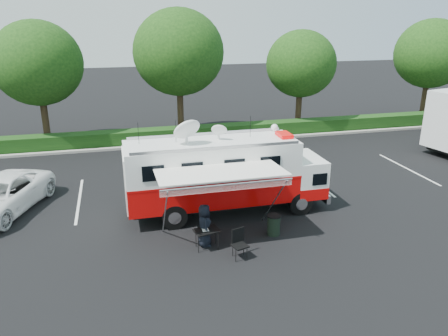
# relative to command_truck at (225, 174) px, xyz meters

# --- Properties ---
(ground_plane) EXTENTS (120.00, 120.00, 0.00)m
(ground_plane) POSITION_rel_command_truck_xyz_m (0.08, 0.00, -1.81)
(ground_plane) COLOR black
(ground_plane) RESTS_ON ground
(back_border) EXTENTS (60.00, 6.14, 8.87)m
(back_border) POSITION_rel_command_truck_xyz_m (1.22, 12.90, 3.20)
(back_border) COLOR #9E998E
(back_border) RESTS_ON ground_plane
(stall_lines) EXTENTS (24.12, 5.50, 0.01)m
(stall_lines) POSITION_rel_command_truck_xyz_m (-0.42, 3.00, -1.80)
(stall_lines) COLOR silver
(stall_lines) RESTS_ON ground_plane
(command_truck) EXTENTS (8.79, 2.42, 4.22)m
(command_truck) POSITION_rel_command_truck_xyz_m (0.00, 0.00, 0.00)
(command_truck) COLOR black
(command_truck) RESTS_ON ground_plane
(awning) EXTENTS (4.80, 2.49, 2.90)m
(awning) POSITION_rel_command_truck_xyz_m (-0.79, -2.51, 0.91)
(awning) COLOR white
(awning) RESTS_ON ground_plane
(white_suv) EXTENTS (4.51, 6.23, 1.57)m
(white_suv) POSITION_rel_command_truck_xyz_m (-9.66, 2.41, -1.81)
(white_suv) COLOR white
(white_suv) RESTS_ON ground_plane
(person) EXTENTS (0.56, 0.84, 1.68)m
(person) POSITION_rel_command_truck_xyz_m (-1.50, -2.71, -1.81)
(person) COLOR black
(person) RESTS_ON ground_plane
(folding_table) EXTENTS (1.04, 0.84, 0.78)m
(folding_table) POSITION_rel_command_truck_xyz_m (-1.47, -2.99, -1.08)
(folding_table) COLOR black
(folding_table) RESTS_ON ground_plane
(folding_chair) EXTENTS (0.64, 0.68, 1.09)m
(folding_chair) POSITION_rel_command_truck_xyz_m (-0.47, -3.85, -1.16)
(folding_chair) COLOR black
(folding_chair) RESTS_ON ground_plane
(trash_bin) EXTENTS (0.56, 0.56, 0.84)m
(trash_bin) POSITION_rel_command_truck_xyz_m (1.35, -2.55, -1.39)
(trash_bin) COLOR black
(trash_bin) RESTS_ON ground_plane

